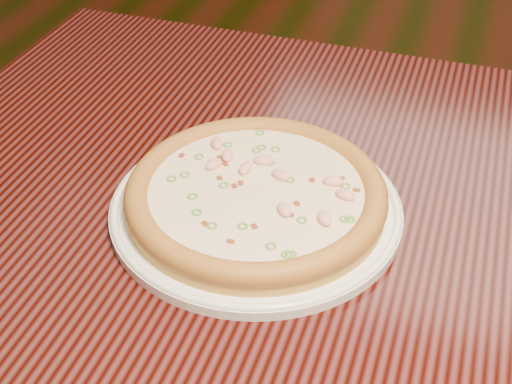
% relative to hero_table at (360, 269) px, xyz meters
% --- Properties ---
extents(ground, '(9.00, 9.00, 0.00)m').
position_rel_hero_table_xyz_m(ground, '(-0.17, 0.37, -0.65)').
color(ground, black).
extents(hero_table, '(1.20, 0.80, 0.75)m').
position_rel_hero_table_xyz_m(hero_table, '(0.00, 0.00, 0.00)').
color(hero_table, black).
rests_on(hero_table, ground).
extents(plate, '(0.33, 0.33, 0.02)m').
position_rel_hero_table_xyz_m(plate, '(-0.12, -0.05, 0.11)').
color(plate, white).
rests_on(plate, hero_table).
extents(pizza, '(0.30, 0.30, 0.03)m').
position_rel_hero_table_xyz_m(pizza, '(-0.12, -0.05, 0.13)').
color(pizza, '#BD9745').
rests_on(pizza, plate).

